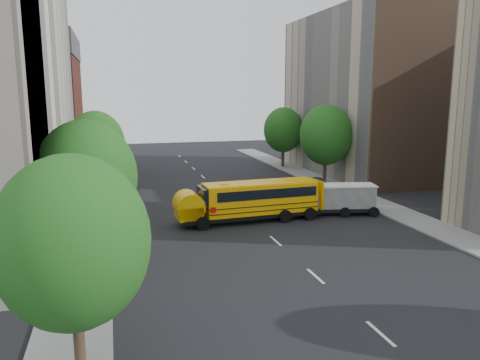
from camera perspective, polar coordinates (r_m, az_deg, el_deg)
name	(u,v)px	position (r m, az deg, el deg)	size (l,w,h in m)	color
ground	(265,232)	(31.61, 3.12, -6.35)	(120.00, 120.00, 0.00)	black
sidewalk_left	(89,224)	(34.91, -17.94, -5.13)	(3.00, 80.00, 0.12)	slate
sidewalk_right	(377,204)	(40.80, 16.33, -2.81)	(3.00, 80.00, 0.12)	slate
lane_markings	(229,200)	(40.89, -1.35, -2.43)	(0.15, 64.00, 0.01)	silver
building_left_redbrick	(33,118)	(57.32, -23.96, 6.95)	(10.00, 15.00, 13.00)	maroon
building_right_far	(360,95)	(55.99, 14.41, 10.02)	(10.00, 22.00, 18.00)	#BCA892
building_right_sidewall	(421,95)	(46.75, 21.18, 9.62)	(10.10, 0.30, 18.00)	brown
street_tree_0	(73,243)	(15.39, -19.74, -7.20)	(4.80, 4.80, 7.41)	#38281C
street_tree_1	(86,177)	(25.04, -18.21, 0.30)	(5.12, 5.12, 7.90)	#38281C
street_tree_2	(96,144)	(42.89, -17.17, 4.24)	(4.99, 4.99, 7.71)	#38281C
street_tree_4	(326,135)	(47.59, 10.43, 5.41)	(5.25, 5.25, 8.10)	#38281C
street_tree_5	(283,130)	(58.61, 5.29, 6.10)	(4.86, 4.86, 7.51)	#38281C
school_bus	(250,199)	(33.87, 1.18, -2.35)	(10.45, 3.06, 2.91)	black
safari_truck	(340,199)	(36.67, 12.13, -2.23)	(5.69, 3.02, 2.32)	black
parked_car_0	(119,262)	(24.87, -14.50, -9.70)	(1.68, 4.18, 1.42)	silver
parked_car_1	(115,193)	(42.22, -14.98, -1.50)	(1.35, 3.86, 1.27)	silver
parked_car_2	(121,171)	(53.91, -14.32, 1.10)	(2.16, 4.68, 1.30)	black
parked_car_4	(318,185)	(44.31, 9.52, -0.62)	(1.71, 4.24, 1.44)	#36375F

